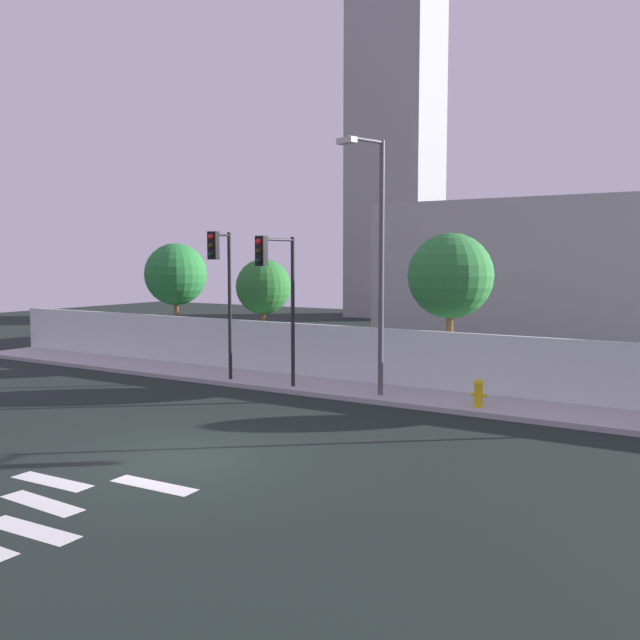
{
  "coord_description": "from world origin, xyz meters",
  "views": [
    {
      "loc": [
        10.12,
        -10.6,
        4.17
      ],
      "look_at": [
        -0.53,
        6.5,
        2.41
      ],
      "focal_mm": 39.2,
      "sensor_mm": 36.0,
      "label": 1
    }
  ],
  "objects_px": {
    "traffic_light_right": "(221,273)",
    "roadside_tree_midright": "(450,276)",
    "traffic_light_center": "(276,278)",
    "fire_hydrant": "(479,392)",
    "roadside_tree_midleft": "(263,287)",
    "street_lamp_curbside": "(377,249)",
    "roadside_tree_leftmost": "(176,275)"
  },
  "relations": [
    {
      "from": "traffic_light_right",
      "to": "roadside_tree_leftmost",
      "type": "bearing_deg",
      "value": 146.76
    },
    {
      "from": "street_lamp_curbside",
      "to": "roadside_tree_midright",
      "type": "relative_size",
      "value": 1.48
    },
    {
      "from": "traffic_light_right",
      "to": "roadside_tree_midright",
      "type": "bearing_deg",
      "value": 28.0
    },
    {
      "from": "street_lamp_curbside",
      "to": "roadside_tree_midleft",
      "type": "distance_m",
      "value": 7.15
    },
    {
      "from": "roadside_tree_midleft",
      "to": "roadside_tree_midright",
      "type": "distance_m",
      "value": 7.46
    },
    {
      "from": "street_lamp_curbside",
      "to": "roadside_tree_leftmost",
      "type": "bearing_deg",
      "value": 164.4
    },
    {
      "from": "roadside_tree_midright",
      "to": "fire_hydrant",
      "type": "bearing_deg",
      "value": -55.81
    },
    {
      "from": "street_lamp_curbside",
      "to": "roadside_tree_midright",
      "type": "distance_m",
      "value": 3.31
    },
    {
      "from": "fire_hydrant",
      "to": "roadside_tree_midright",
      "type": "bearing_deg",
      "value": 124.19
    },
    {
      "from": "roadside_tree_midleft",
      "to": "roadside_tree_midright",
      "type": "height_order",
      "value": "roadside_tree_midright"
    },
    {
      "from": "fire_hydrant",
      "to": "roadside_tree_midleft",
      "type": "bearing_deg",
      "value": 162.46
    },
    {
      "from": "traffic_light_right",
      "to": "roadside_tree_midright",
      "type": "height_order",
      "value": "traffic_light_right"
    },
    {
      "from": "traffic_light_right",
      "to": "fire_hydrant",
      "type": "relative_size",
      "value": 6.29
    },
    {
      "from": "roadside_tree_leftmost",
      "to": "roadside_tree_midleft",
      "type": "xyz_separation_m",
      "value": [
        4.45,
        0.0,
        -0.41
      ]
    },
    {
      "from": "traffic_light_center",
      "to": "fire_hydrant",
      "type": "xyz_separation_m",
      "value": [
        6.15,
        0.82,
        -3.03
      ]
    },
    {
      "from": "street_lamp_curbside",
      "to": "roadside_tree_leftmost",
      "type": "relative_size",
      "value": 1.54
    },
    {
      "from": "traffic_light_center",
      "to": "roadside_tree_midright",
      "type": "relative_size",
      "value": 0.94
    },
    {
      "from": "roadside_tree_midleft",
      "to": "roadside_tree_midright",
      "type": "bearing_deg",
      "value": 0.0
    },
    {
      "from": "roadside_tree_leftmost",
      "to": "roadside_tree_midleft",
      "type": "relative_size",
      "value": 1.15
    },
    {
      "from": "traffic_light_center",
      "to": "roadside_tree_midright",
      "type": "xyz_separation_m",
      "value": [
        4.12,
        3.82,
        0.02
      ]
    },
    {
      "from": "roadside_tree_midright",
      "to": "traffic_light_center",
      "type": "bearing_deg",
      "value": -137.18
    },
    {
      "from": "street_lamp_curbside",
      "to": "fire_hydrant",
      "type": "height_order",
      "value": "street_lamp_curbside"
    },
    {
      "from": "street_lamp_curbside",
      "to": "roadside_tree_midright",
      "type": "height_order",
      "value": "street_lamp_curbside"
    },
    {
      "from": "roadside_tree_midleft",
      "to": "roadside_tree_midright",
      "type": "relative_size",
      "value": 0.83
    },
    {
      "from": "street_lamp_curbside",
      "to": "traffic_light_center",
      "type": "bearing_deg",
      "value": -165.22
    },
    {
      "from": "traffic_light_center",
      "to": "roadside_tree_midleft",
      "type": "xyz_separation_m",
      "value": [
        -3.32,
        3.82,
        -0.47
      ]
    },
    {
      "from": "roadside_tree_leftmost",
      "to": "roadside_tree_midright",
      "type": "xyz_separation_m",
      "value": [
        11.89,
        0.0,
        0.09
      ]
    },
    {
      "from": "traffic_light_right",
      "to": "roadside_tree_midright",
      "type": "distance_m",
      "value": 7.44
    },
    {
      "from": "traffic_light_center",
      "to": "street_lamp_curbside",
      "type": "bearing_deg",
      "value": 14.78
    },
    {
      "from": "traffic_light_right",
      "to": "street_lamp_curbside",
      "type": "relative_size",
      "value": 0.66
    },
    {
      "from": "street_lamp_curbside",
      "to": "roadside_tree_leftmost",
      "type": "distance_m",
      "value": 11.25
    },
    {
      "from": "traffic_light_center",
      "to": "roadside_tree_leftmost",
      "type": "bearing_deg",
      "value": 153.85
    }
  ]
}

